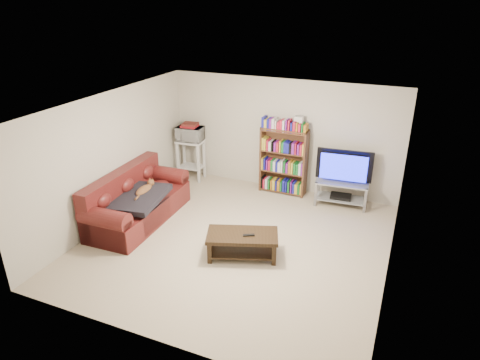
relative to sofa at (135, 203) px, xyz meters
The scene contains 19 objects.
floor 2.11m from the sofa, ahead, with size 5.00×5.00×0.00m, color #C1AE8F.
ceiling 2.94m from the sofa, ahead, with size 5.00×5.00×0.00m, color white.
wall_back 3.35m from the sofa, 49.98° to the left, with size 5.00×5.00×0.00m, color beige.
wall_front 3.38m from the sofa, 50.39° to the right, with size 5.00×5.00×0.00m, color beige.
wall_left 0.96m from the sofa, behind, with size 5.00×5.00×0.00m, color beige.
wall_right 4.67m from the sofa, ahead, with size 5.00×5.00×0.00m, color beige.
sofa is the anchor object (origin of this frame).
blanket 0.33m from the sofa, 37.48° to the right, with size 0.86×1.12×0.10m, color black.
cat 0.34m from the sofa, 16.68° to the left, with size 0.24×0.61×0.18m, color brown, non-canonical shape.
coffee_table 2.37m from the sofa, ahead, with size 1.27×0.92×0.42m.
remote 2.49m from the sofa, ahead, with size 0.19×0.05×0.02m, color black.
tv_stand 4.07m from the sofa, 31.20° to the left, with size 1.06×0.54×0.51m.
television 4.10m from the sofa, 31.20° to the left, with size 1.10×0.15×0.64m, color black.
dvd_player 4.07m from the sofa, 31.20° to the left, with size 0.41×0.29×0.06m, color black.
bookshelf 3.17m from the sofa, 45.67° to the left, with size 0.99×0.32×1.43m.
shelf_clutter 3.44m from the sofa, 44.56° to the left, with size 0.73×0.22×0.28m.
microwave_stand 2.15m from the sofa, 88.93° to the left, with size 0.61×0.47×0.93m.
microwave 2.26m from the sofa, 88.93° to the left, with size 0.57×0.39×0.32m, color silver.
game_boxes 2.33m from the sofa, 88.93° to the left, with size 0.34×0.30×0.05m, color maroon.
Camera 1 is at (2.52, -5.85, 3.99)m, focal length 32.00 mm.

